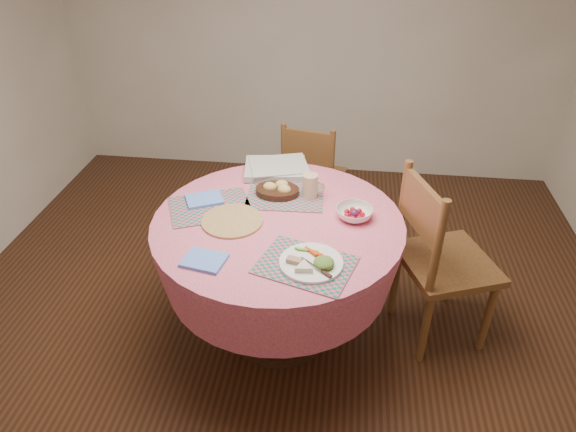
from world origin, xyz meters
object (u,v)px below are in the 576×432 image
Objects in this scene: chair_right at (438,257)px; dinner_plate at (313,262)px; fruit_bowl at (354,213)px; bread_bowl at (278,189)px; chair_back at (312,176)px; dining_table at (278,252)px; wicker_trivet at (232,221)px; latte_mug at (311,186)px.

chair_right reaches higher than dinner_plate.
fruit_bowl is at bearing 66.89° from dinner_plate.
chair_back is at bearing 81.16° from bread_bowl.
chair_back is at bearing 94.65° from dinner_plate.
dining_table is 1.45× the size of chair_back.
fruit_bowl is at bearing 10.38° from wicker_trivet.
chair_right reaches higher than wicker_trivet.
latte_mug reaches higher than wicker_trivet.
latte_mug is at bearing 58.23° from chair_right.
latte_mug reaches higher than dining_table.
chair_back is 0.87m from bread_bowl.
wicker_trivet is at bearing 85.38° from chair_back.
bread_bowl is 1.80× the size of latte_mug.
latte_mug is (0.36, 0.28, 0.06)m from wicker_trivet.
chair_back reaches higher than dinner_plate.
wicker_trivet is at bearing -142.30° from latte_mug.
chair_right is 3.32× the size of wicker_trivet.
bread_bowl is at bearing 112.11° from dinner_plate.
chair_right is 1.18m from chair_back.
latte_mug is 0.29m from fruit_bowl.
chair_back is at bearing 17.56° from chair_right.
chair_right reaches higher than bread_bowl.
chair_right is at bearing 7.86° from wicker_trivet.
bread_bowl is 0.18m from latte_mug.
wicker_trivet is 0.46m from latte_mug.
chair_right reaches higher than latte_mug.
dinner_plate is 1.18× the size of fruit_bowl.
chair_right is at bearing -9.25° from bread_bowl.
chair_back is at bearing 85.15° from dining_table.
chair_back is 3.65× the size of fruit_bowl.
wicker_trivet is (-1.04, -0.14, 0.24)m from chair_right.
fruit_bowl is (0.40, -0.17, -0.00)m from bread_bowl.
wicker_trivet is (-0.31, -1.07, 0.31)m from chair_back.
dining_table is at bearing 96.49° from chair_back.
latte_mug reaches higher than dinner_plate.
dining_table is 0.33m from bread_bowl.
latte_mug is at bearing 59.62° from dining_table.
wicker_trivet is at bearing -169.77° from dining_table.
bread_bowl is (-0.23, 0.57, 0.01)m from dinner_plate.
bread_bowl is at bearing 92.50° from chair_back.
dinner_plate is at bearing -35.08° from wicker_trivet.
bread_bowl reaches higher than dinner_plate.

